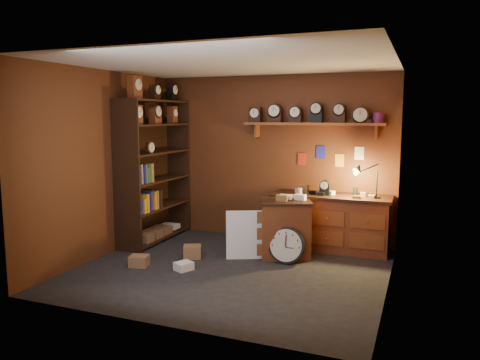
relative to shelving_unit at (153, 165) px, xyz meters
name	(u,v)px	position (x,y,z in m)	size (l,w,h in m)	color
floor	(231,270)	(1.79, -0.98, -1.25)	(4.00, 4.00, 0.00)	black
room_shell	(237,141)	(1.84, -0.87, 0.47)	(4.02, 3.62, 2.71)	#582C14
shelving_unit	(153,165)	(0.00, 0.00, 0.00)	(0.47, 1.60, 2.58)	black
workbench	(331,219)	(2.84, 0.49, -0.78)	(1.78, 0.66, 1.36)	brown
low_cabinet	(285,226)	(2.28, -0.11, -0.80)	(0.90, 0.84, 0.92)	brown
big_round_clock	(286,245)	(2.40, -0.43, -1.00)	(0.52, 0.17, 0.52)	black
white_panel	(245,258)	(1.77, -0.41, -1.25)	(0.53, 0.02, 0.71)	silver
mini_fridge	(253,229)	(1.60, 0.41, -1.03)	(0.51, 0.53, 0.45)	silver
floor_box_a	(139,261)	(0.56, -1.31, -1.18)	(0.24, 0.21, 0.15)	olive
floor_box_b	(184,266)	(1.21, -1.23, -1.20)	(0.18, 0.22, 0.11)	white
floor_box_c	(192,252)	(1.07, -0.71, -1.16)	(0.25, 0.21, 0.19)	olive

